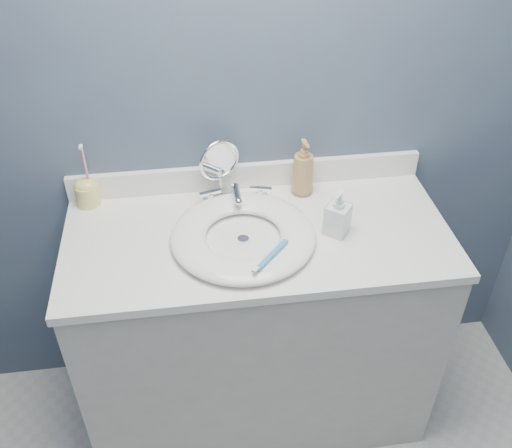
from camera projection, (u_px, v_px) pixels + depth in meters
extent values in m
cube|color=#424B64|center=(246.00, 101.00, 1.81)|extent=(2.20, 0.02, 2.40)
cube|color=beige|center=(258.00, 330.00, 2.08)|extent=(1.20, 0.55, 0.85)
cube|color=white|center=(258.00, 237.00, 1.81)|extent=(1.22, 0.57, 0.03)
cube|color=white|center=(247.00, 176.00, 1.97)|extent=(1.22, 0.02, 0.09)
cylinder|color=silver|center=(243.00, 239.00, 1.77)|extent=(0.04, 0.04, 0.01)
cube|color=silver|center=(236.00, 200.00, 1.93)|extent=(0.22, 0.05, 0.01)
cylinder|color=silver|center=(236.00, 193.00, 1.91)|extent=(0.03, 0.03, 0.06)
cylinder|color=silver|center=(237.00, 194.00, 1.86)|extent=(0.02, 0.09, 0.02)
sphere|color=silver|center=(238.00, 202.00, 1.82)|extent=(0.03, 0.03, 0.03)
cylinder|color=silver|center=(210.00, 198.00, 1.91)|extent=(0.02, 0.02, 0.03)
cube|color=silver|center=(210.00, 193.00, 1.90)|extent=(0.08, 0.03, 0.01)
cylinder|color=silver|center=(261.00, 194.00, 1.93)|extent=(0.02, 0.02, 0.03)
cube|color=silver|center=(261.00, 189.00, 1.91)|extent=(0.08, 0.03, 0.01)
cylinder|color=silver|center=(221.00, 195.00, 1.95)|extent=(0.08, 0.08, 0.01)
cylinder|color=silver|center=(220.00, 181.00, 1.92)|extent=(0.01, 0.01, 0.11)
torus|color=silver|center=(219.00, 160.00, 1.87)|extent=(0.14, 0.07, 0.15)
cylinder|color=white|center=(219.00, 160.00, 1.87)|extent=(0.12, 0.05, 0.12)
imported|color=#AB824D|center=(303.00, 167.00, 1.91)|extent=(0.09, 0.09, 0.20)
imported|color=silver|center=(338.00, 213.00, 1.75)|extent=(0.10, 0.10, 0.15)
cylinder|color=#E8DA74|center=(88.00, 195.00, 1.90)|extent=(0.08, 0.08, 0.07)
ellipsoid|color=#E8DA74|center=(86.00, 185.00, 1.88)|extent=(0.08, 0.07, 0.05)
cylinder|color=pink|center=(86.00, 167.00, 1.83)|extent=(0.01, 0.03, 0.15)
cube|color=white|center=(81.00, 147.00, 1.78)|extent=(0.01, 0.02, 0.01)
cube|color=#3586BD|center=(272.00, 255.00, 1.65)|extent=(0.11, 0.13, 0.01)
cube|color=white|center=(255.00, 270.00, 1.59)|extent=(0.02, 0.03, 0.01)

